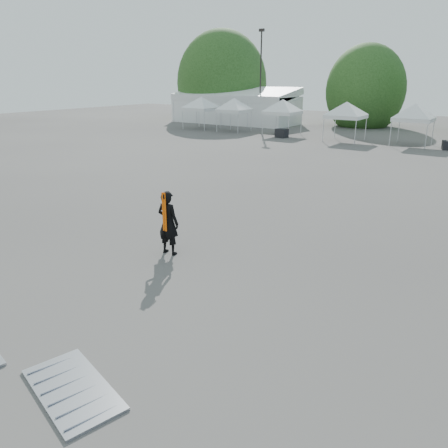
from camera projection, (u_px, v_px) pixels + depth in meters
The scene contains 13 objects.
ground at pixel (221, 249), 14.18m from camera, with size 120.00×120.00×0.00m, color #474442.
marquee at pixel (235, 106), 52.71m from camera, with size 15.00×6.25×4.23m.
light_pole_west at pixel (261, 73), 48.58m from camera, with size 0.60×0.25×10.30m.
tree_far_w at pixel (222, 84), 56.37m from camera, with size 4.80×4.80×7.30m.
tree_mid_w at pixel (365, 90), 48.56m from camera, with size 4.16×4.16×6.33m.
tent_a at pixel (201, 99), 46.52m from camera, with size 4.35×4.35×3.88m.
tent_b at pixel (234, 101), 43.97m from camera, with size 3.90×3.90×3.88m.
tent_c at pixel (283, 102), 41.41m from camera, with size 4.17×4.17×3.88m.
tent_d at pixel (347, 105), 37.32m from camera, with size 4.25×4.25×3.88m.
tent_e at pixel (415, 107), 34.84m from camera, with size 4.10×4.10×3.88m.
man at pixel (168, 223), 13.52m from camera, with size 0.76×0.52×2.04m.
barrier_mid at pixel (73, 389), 7.76m from camera, with size 2.41×1.65×0.07m.
crate_west at pixel (282, 133), 40.27m from camera, with size 1.03×0.80×0.80m, color black.
Camera 1 is at (7.47, -10.86, 5.30)m, focal length 35.00 mm.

